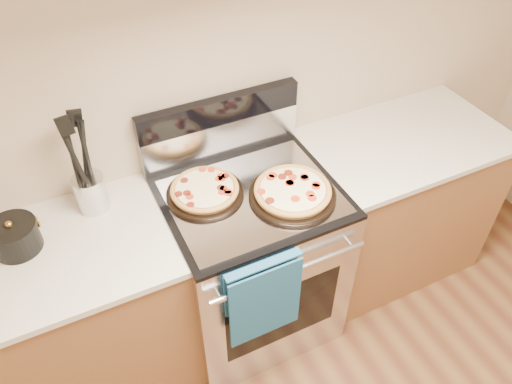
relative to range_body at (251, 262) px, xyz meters
name	(u,v)px	position (x,y,z in m)	size (l,w,h in m)	color
wall_back	(213,68)	(0.00, 0.35, 0.90)	(4.00, 4.00, 0.00)	tan
range_body	(251,262)	(0.00, 0.00, 0.00)	(0.76, 0.68, 0.90)	#B7B7BC
oven_window	(282,314)	(0.00, -0.34, 0.00)	(0.56, 0.01, 0.40)	black
cooktop	(250,195)	(0.00, 0.00, 0.46)	(0.76, 0.68, 0.02)	black
backsplash_lower	(221,138)	(0.00, 0.31, 0.56)	(0.76, 0.06, 0.18)	silver
backsplash_upper	(219,110)	(0.00, 0.31, 0.71)	(0.76, 0.06, 0.12)	black
oven_handle	(290,272)	(0.00, -0.38, 0.35)	(0.03, 0.03, 0.70)	silver
dish_towel	(263,298)	(-0.12, -0.38, 0.25)	(0.32, 0.05, 0.42)	navy
foil_sheet	(253,197)	(0.00, -0.03, 0.47)	(0.70, 0.55, 0.01)	gray
cabinet_left	(70,326)	(-0.88, 0.03, -0.01)	(1.00, 0.62, 0.88)	brown
countertop_left	(40,261)	(-0.88, 0.03, 0.45)	(1.02, 0.64, 0.03)	#B8AFA5
cabinet_right	(390,206)	(0.88, 0.03, -0.01)	(1.00, 0.62, 0.88)	brown
countertop_right	(407,141)	(0.88, 0.03, 0.45)	(1.02, 0.64, 0.03)	#B8AFA5
pepperoni_pizza_back	(205,191)	(-0.18, 0.07, 0.50)	(0.33, 0.33, 0.04)	#A87633
pepperoni_pizza_front	(293,192)	(0.15, -0.10, 0.50)	(0.37, 0.37, 0.05)	#A87633
utensil_crock	(91,193)	(-0.62, 0.22, 0.54)	(0.13, 0.13, 0.16)	silver
saucepan	(15,238)	(-0.94, 0.12, 0.52)	(0.18, 0.18, 0.11)	black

